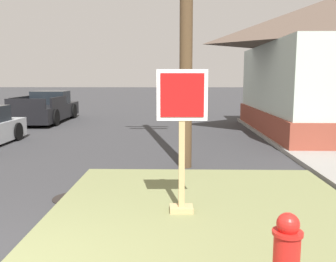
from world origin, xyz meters
TOP-DOWN VIEW (x-y plane):
  - grass_corner_patch at (2.55, 1.98)m, footprint 4.97×5.96m
  - sidewalk_strip at (6.23, 6.36)m, footprint 2.20×17.52m
  - stop_sign at (2.14, 2.33)m, footprint 0.76×0.29m
  - manhole_cover at (0.19, 3.13)m, footprint 0.70×0.70m
  - pickup_truck_black at (-4.32, 14.62)m, footprint 2.12×5.32m

SIDE VIEW (x-z plane):
  - manhole_cover at x=0.19m, z-range 0.00..0.02m
  - grass_corner_patch at x=2.55m, z-range 0.00..0.08m
  - sidewalk_strip at x=6.23m, z-range 0.00..0.12m
  - pickup_truck_black at x=-4.32m, z-range -0.12..1.36m
  - stop_sign at x=2.14m, z-range 0.07..2.26m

